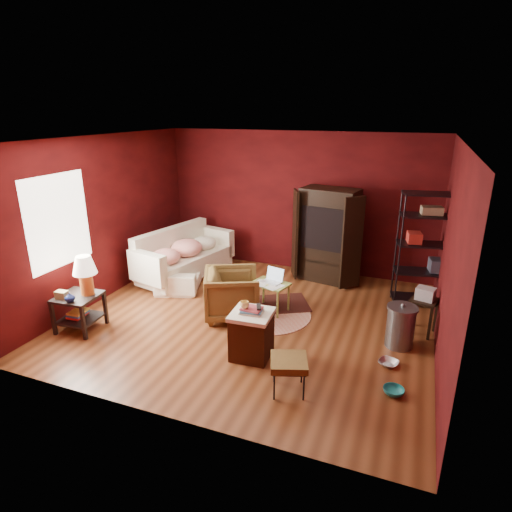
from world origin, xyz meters
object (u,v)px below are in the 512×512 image
Objects in this scene: sofa at (184,260)px; hamper at (252,334)px; laptop_desk at (271,286)px; side_table at (82,286)px; armchair at (232,292)px; wire_shelving at (428,245)px; tv_armoire at (327,234)px.

sofa is 3.15m from hamper.
laptop_desk is at bearing -129.08° from sofa.
hamper is (2.66, 0.18, -0.36)m from side_table.
armchair is at bearing 31.31° from side_table.
wire_shelving is (4.77, 2.76, 0.37)m from side_table.
side_table is at bearing -161.66° from wire_shelving.
wire_shelving is (4.41, 0.43, 0.69)m from sofa.
armchair is at bearing -127.00° from laptop_desk.
tv_armoire reaches higher than sofa.
tv_armoire is (1.06, 2.09, 0.51)m from armchair.
side_table is (-0.36, -2.33, 0.32)m from sofa.
wire_shelving is (2.11, 2.58, 0.72)m from hamper.
tv_armoire is at bearing -89.69° from sofa.
side_table is 5.52m from wire_shelving.
sofa is at bearing 173.86° from wire_shelving.
laptop_desk is 0.37× the size of wire_shelving.
side_table is 4.43m from tv_armoire.
side_table reaches higher than sofa.
wire_shelving is at bearing -85.89° from armchair.
side_table is 0.60× the size of wire_shelving.
armchair is at bearing -106.97° from tv_armoire.
armchair is at bearing 126.35° from hamper.
sofa reaches higher than hamper.
armchair is at bearing -145.61° from sofa.
hamper is at bearing -141.02° from wire_shelving.
tv_armoire is 1.85m from wire_shelving.
laptop_desk is at bearing -98.09° from tv_armoire.
sofa is 0.99× the size of wire_shelving.
side_table is at bearing 96.32° from armchair.
side_table is 1.61× the size of laptop_desk.
side_table is (-1.93, -1.17, 0.27)m from armchair.
armchair is 0.74× the size of side_table.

